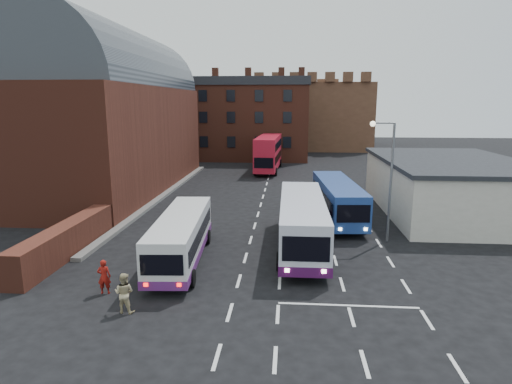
# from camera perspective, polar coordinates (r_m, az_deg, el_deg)

# --- Properties ---
(ground) EXTENTS (180.00, 180.00, 0.00)m
(ground) POSITION_cam_1_polar(r_m,az_deg,el_deg) (22.11, -2.06, -10.95)
(ground) COLOR black
(railway_station) EXTENTS (12.00, 28.00, 16.00)m
(railway_station) POSITION_cam_1_polar(r_m,az_deg,el_deg) (44.96, -19.25, 10.01)
(railway_station) COLOR #602B1E
(railway_station) RESTS_ON ground
(forecourt_wall) EXTENTS (1.20, 10.00, 1.80)m
(forecourt_wall) POSITION_cam_1_polar(r_m,az_deg,el_deg) (26.67, -24.00, -5.91)
(forecourt_wall) COLOR #602B1E
(forecourt_wall) RESTS_ON ground
(cream_building) EXTENTS (10.40, 16.40, 4.25)m
(cream_building) POSITION_cam_1_polar(r_m,az_deg,el_deg) (37.06, 24.33, 0.83)
(cream_building) COLOR beige
(cream_building) RESTS_ON ground
(brick_terrace) EXTENTS (22.00, 10.00, 11.00)m
(brick_terrace) POSITION_cam_1_polar(r_m,az_deg,el_deg) (66.84, -2.75, 9.20)
(brick_terrace) COLOR brown
(brick_terrace) RESTS_ON ground
(castle_keep) EXTENTS (22.00, 22.00, 12.00)m
(castle_keep) POSITION_cam_1_polar(r_m,az_deg,el_deg) (86.36, 6.99, 10.05)
(castle_keep) COLOR brown
(castle_keep) RESTS_ON ground
(bus_white_outbound) EXTENTS (2.90, 9.60, 2.58)m
(bus_white_outbound) POSITION_cam_1_polar(r_m,az_deg,el_deg) (23.70, -9.94, -5.61)
(bus_white_outbound) COLOR silver
(bus_white_outbound) RESTS_ON ground
(bus_white_inbound) EXTENTS (2.83, 11.10, 3.03)m
(bus_white_inbound) POSITION_cam_1_polar(r_m,az_deg,el_deg) (25.41, 6.18, -3.69)
(bus_white_inbound) COLOR silver
(bus_white_inbound) RESTS_ON ground
(bus_blue) EXTENTS (3.24, 10.52, 2.83)m
(bus_blue) POSITION_cam_1_polar(r_m,az_deg,el_deg) (32.22, 10.84, -0.72)
(bus_blue) COLOR navy
(bus_blue) RESTS_ON ground
(bus_red_double) EXTENTS (3.19, 11.12, 4.41)m
(bus_red_double) POSITION_cam_1_polar(r_m,az_deg,el_deg) (54.23, 1.66, 5.25)
(bus_red_double) COLOR red
(bus_red_double) RESTS_ON ground
(street_lamp) EXTENTS (1.53, 0.33, 7.49)m
(street_lamp) POSITION_cam_1_polar(r_m,az_deg,el_deg) (27.25, 17.10, 2.78)
(street_lamp) COLOR slate
(street_lamp) RESTS_ON ground
(pedestrian_red) EXTENTS (0.65, 0.49, 1.62)m
(pedestrian_red) POSITION_cam_1_polar(r_m,az_deg,el_deg) (20.94, -19.60, -10.60)
(pedestrian_red) COLOR maroon
(pedestrian_red) RESTS_ON ground
(pedestrian_beige) EXTENTS (0.90, 0.74, 1.71)m
(pedestrian_beige) POSITION_cam_1_polar(r_m,az_deg,el_deg) (18.93, -17.17, -12.73)
(pedestrian_beige) COLOR tan
(pedestrian_beige) RESTS_ON ground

